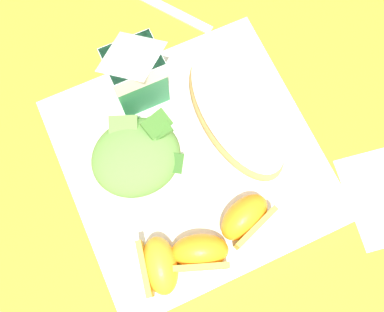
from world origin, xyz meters
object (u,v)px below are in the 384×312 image
object	(u,v)px
green_salad_pile	(137,156)
milk_carton	(135,71)
cheesy_pizza_bread	(236,114)
orange_wedge_middle	(200,253)
white_plate	(192,160)
orange_wedge_rear	(246,218)
orange_wedge_front	(159,266)

from	to	relation	value
green_salad_pile	milk_carton	bearing A→B (deg)	65.11
cheesy_pizza_bread	orange_wedge_middle	distance (m)	0.16
white_plate	green_salad_pile	bearing A→B (deg)	158.56
white_plate	orange_wedge_middle	world-z (taller)	orange_wedge_middle
orange_wedge_middle	orange_wedge_rear	bearing A→B (deg)	12.05
orange_wedge_rear	cheesy_pizza_bread	bearing A→B (deg)	68.74
white_plate	cheesy_pizza_bread	xyz separation A→B (m)	(0.06, 0.02, 0.03)
white_plate	orange_wedge_middle	bearing A→B (deg)	-110.13
orange_wedge_front	orange_wedge_rear	distance (m)	0.10
orange_wedge_front	green_salad_pile	bearing A→B (deg)	78.23
green_salad_pile	orange_wedge_middle	size ratio (longest dim) A/B	1.49
cheesy_pizza_bread	orange_wedge_front	bearing A→B (deg)	-141.28
cheesy_pizza_bread	green_salad_pile	size ratio (longest dim) A/B	1.71
green_salad_pile	orange_wedge_middle	xyz separation A→B (m)	(0.02, -0.12, -0.00)
orange_wedge_middle	orange_wedge_rear	world-z (taller)	same
orange_wedge_front	cheesy_pizza_bread	bearing A→B (deg)	38.72
milk_carton	orange_wedge_rear	world-z (taller)	milk_carton
orange_wedge_middle	orange_wedge_rear	xyz separation A→B (m)	(0.06, 0.01, 0.00)
white_plate	green_salad_pile	xyz separation A→B (m)	(-0.06, 0.02, 0.03)
cheesy_pizza_bread	white_plate	bearing A→B (deg)	-161.28
orange_wedge_rear	white_plate	bearing A→B (deg)	103.81
green_salad_pile	orange_wedge_middle	world-z (taller)	green_salad_pile
white_plate	orange_wedge_rear	world-z (taller)	orange_wedge_rear
green_salad_pile	orange_wedge_front	bearing A→B (deg)	-101.77
orange_wedge_front	orange_wedge_middle	bearing A→B (deg)	-7.79
white_plate	orange_wedge_middle	distance (m)	0.11
green_salad_pile	cheesy_pizza_bread	bearing A→B (deg)	-0.16
orange_wedge_front	orange_wedge_middle	xyz separation A→B (m)	(0.04, -0.01, 0.00)
white_plate	cheesy_pizza_bread	distance (m)	0.07
green_salad_pile	milk_carton	xyz separation A→B (m)	(0.04, 0.08, 0.04)
milk_carton	orange_wedge_rear	size ratio (longest dim) A/B	1.60
milk_carton	orange_wedge_front	bearing A→B (deg)	-107.17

